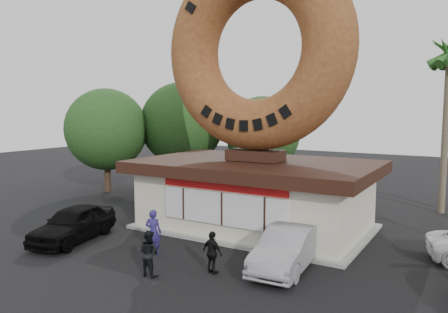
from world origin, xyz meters
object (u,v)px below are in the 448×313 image
at_px(donut_shop, 255,192).
at_px(person_left, 153,232).
at_px(car_silver, 287,248).
at_px(person_right, 212,253).
at_px(street_lamp, 297,127).
at_px(car_black, 73,223).
at_px(person_center, 149,253).
at_px(giant_donut, 256,50).

distance_m(donut_shop, person_left, 5.85).
distance_m(person_left, car_silver, 5.32).
height_order(person_left, car_silver, person_left).
bearing_deg(person_right, car_silver, -125.12).
xyz_separation_m(street_lamp, car_black, (-4.01, -15.97, -3.71)).
bearing_deg(donut_shop, car_silver, -50.55).
bearing_deg(donut_shop, person_left, -107.02).
height_order(street_lamp, person_center, street_lamp).
bearing_deg(person_center, person_left, -52.79).
relative_size(person_right, car_silver, 0.34).
bearing_deg(giant_donut, person_center, -92.95).
distance_m(donut_shop, street_lamp, 10.54).
bearing_deg(donut_shop, person_right, -76.83).
xyz_separation_m(street_lamp, person_left, (0.16, -15.54, -3.57)).
height_order(donut_shop, street_lamp, street_lamp).
bearing_deg(person_center, car_silver, -139.61).
bearing_deg(person_right, street_lamp, -65.95).
height_order(donut_shop, person_right, donut_shop).
bearing_deg(car_silver, giant_donut, 124.75).
xyz_separation_m(person_center, car_silver, (3.83, 3.14, -0.06)).
bearing_deg(donut_shop, street_lamp, 100.50).
bearing_deg(person_right, car_black, 11.76).
xyz_separation_m(giant_donut, person_left, (-1.69, -5.54, -7.59)).
bearing_deg(car_black, person_left, -6.78).
xyz_separation_m(person_left, person_center, (1.31, -1.80, -0.11)).
bearing_deg(car_black, street_lamp, 63.35).
bearing_deg(person_center, street_lamp, -84.03).
relative_size(giant_donut, person_left, 5.17).
bearing_deg(person_right, person_center, 48.04).
distance_m(street_lamp, car_black, 16.88).
bearing_deg(giant_donut, street_lamp, 100.51).
bearing_deg(person_right, donut_shop, -64.29).
height_order(giant_donut, car_black, giant_donut).
distance_m(person_center, car_black, 5.66).
xyz_separation_m(donut_shop, person_left, (-1.69, -5.53, -0.86)).
bearing_deg(person_left, street_lamp, -107.04).
xyz_separation_m(person_center, person_right, (1.79, 1.28, -0.04)).
xyz_separation_m(person_center, car_black, (-5.49, 1.38, -0.03)).
relative_size(street_lamp, car_silver, 1.78).
bearing_deg(person_right, giant_donut, -64.32).
relative_size(person_right, car_black, 0.33).
height_order(giant_donut, car_silver, giant_donut).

